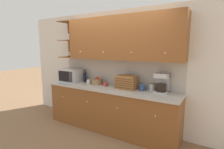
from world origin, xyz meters
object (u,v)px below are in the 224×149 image
microwave (71,75)px  storage_canister (152,87)px  fruit_basket (97,81)px  bowl_stack_on_counter (142,87)px  bread_box (126,82)px  coffee_maker (162,83)px  mug (116,84)px  wine_bottle (85,76)px  mug_patterned_third (105,84)px  mug_blue_second (89,82)px

microwave → storage_canister: 2.05m
fruit_basket → bowl_stack_on_counter: bearing=0.8°
bread_box → coffee_maker: (0.71, 0.10, 0.05)m
mug → coffee_maker: bearing=-1.0°
wine_bottle → bowl_stack_on_counter: bearing=-2.3°
mug_patterned_third → storage_canister: bearing=9.0°
bread_box → bowl_stack_on_counter: bread_box is taller
microwave → storage_canister: (2.04, 0.17, -0.09)m
wine_bottle → mug_blue_second: size_ratio=3.19×
mug_blue_second → bowl_stack_on_counter: (1.33, 0.05, 0.01)m
mug_blue_second → bread_box: (1.01, -0.03, 0.09)m
wine_bottle → coffee_maker: coffee_maker is taller
wine_bottle → storage_canister: 1.70m
mug → bread_box: bearing=-21.7°
wine_bottle → mug_patterned_third: size_ratio=2.87×
mug_patterned_third → bowl_stack_on_counter: bearing=4.5°
microwave → mug_patterned_third: (1.02, 0.01, -0.11)m
wine_bottle → bread_box: (1.21, -0.14, 0.00)m
microwave → coffee_maker: 2.25m
microwave → bowl_stack_on_counter: size_ratio=3.08×
mug_blue_second → storage_canister: 1.51m
mug_blue_second → bowl_stack_on_counter: bowl_stack_on_counter is taller
mug → wine_bottle: bearing=178.3°
mug → bread_box: (0.29, -0.12, 0.09)m
storage_canister → mug: bearing=-175.7°
microwave → mug: bearing=5.1°
bowl_stack_on_counter → mug_patterned_third: bearing=-175.5°
wine_bottle → bread_box: 1.22m
fruit_basket → mug_patterned_third: size_ratio=2.30×
mug_patterned_third → mug: (0.23, 0.10, 0.00)m
fruit_basket → bowl_stack_on_counter: (1.11, 0.02, -0.01)m
wine_bottle → mug: size_ratio=3.27×
bread_box → mug_patterned_third: bearing=178.3°
fruit_basket → microwave: bearing=-175.3°
wine_bottle → mug_blue_second: bearing=-29.2°
mug_patterned_third → mug: size_ratio=1.14×
coffee_maker → mug_patterned_third: bearing=-176.0°
bread_box → bowl_stack_on_counter: 0.34m
wine_bottle → bowl_stack_on_counter: 1.54m
mug → bowl_stack_on_counter: bowl_stack_on_counter is taller
wine_bottle → mug: 0.92m
fruit_basket → mug_patterned_third: bearing=-11.0°
mug → bowl_stack_on_counter: bearing=-3.2°
microwave → bread_box: (1.55, -0.00, -0.02)m
microwave → mug_blue_second: size_ratio=5.07×
bowl_stack_on_counter → coffee_maker: 0.41m
mug_patterned_third → coffee_maker: (1.23, 0.08, 0.15)m
microwave → mug_blue_second: 0.55m
storage_canister → coffee_maker: size_ratio=0.36×
wine_bottle → coffee_maker: 1.92m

